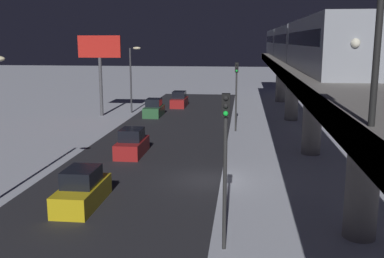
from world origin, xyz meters
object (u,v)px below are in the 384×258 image
sedan_red_3 (132,144)px  traffic_light_near (225,149)px  sedan_green (154,109)px  commercial_billboard (100,55)px  sedan_red_2 (179,100)px  subway_train (293,42)px  rail_signal (381,7)px  traffic_light_mid (236,87)px  sedan_yellow (82,190)px

sedan_red_3 → traffic_light_near: 16.87m
sedan_green → commercial_billboard: 8.46m
sedan_red_2 → commercial_billboard: 12.61m
subway_train → rail_signal: size_ratio=13.87×
sedan_red_2 → traffic_light_near: traffic_light_near is taller
sedan_green → sedan_red_3: 17.45m
sedan_red_2 → sedan_red_3: size_ratio=1.08×
rail_signal → sedan_red_2: (11.18, -46.05, -8.34)m
rail_signal → sedan_green: size_ratio=1.00×
traffic_light_mid → commercial_billboard: bearing=-25.5°
sedan_red_2 → sedan_red_3: (0.00, 24.96, -0.00)m
subway_train → sedan_red_2: (13.28, -7.26, -7.39)m
subway_train → sedan_yellow: bearing=64.8°
subway_train → traffic_light_near: 33.18m
sedan_yellow → commercial_billboard: 29.27m
sedan_red_2 → traffic_light_mid: 17.29m
traffic_light_near → traffic_light_mid: size_ratio=1.00×
rail_signal → commercial_billboard: (18.91, -38.12, -2.31)m
sedan_green → traffic_light_mid: 12.48m
sedan_yellow → traffic_light_mid: bearing=-110.3°
subway_train → traffic_light_mid: bearing=54.0°
sedan_green → sedan_red_2: bearing=-103.3°
sedan_red_2 → traffic_light_mid: (-7.50, 15.21, 3.40)m
sedan_green → traffic_light_mid: size_ratio=0.63×
sedan_red_2 → sedan_green: bearing=76.7°
subway_train → sedan_red_3: (13.28, 17.70, -7.39)m
subway_train → sedan_red_2: size_ratio=12.57×
traffic_light_near → traffic_light_mid: 24.47m
sedan_red_2 → commercial_billboard: size_ratio=0.50×
subway_train → sedan_red_2: 16.84m
sedan_green → traffic_light_near: (-9.30, 32.08, 3.40)m
subway_train → sedan_yellow: size_ratio=12.46×
sedan_yellow → sedan_red_3: 10.55m
sedan_green → sedan_red_2: same height
sedan_red_2 → traffic_light_mid: traffic_light_mid is taller
sedan_red_2 → traffic_light_mid: size_ratio=0.69×
rail_signal → commercial_billboard: 42.61m
subway_train → commercial_billboard: size_ratio=6.23×
sedan_green → sedan_red_2: 7.82m
subway_train → traffic_light_near: bearing=79.9°
subway_train → sedan_red_3: subway_train is taller
sedan_red_2 → traffic_light_near: 40.53m
sedan_green → sedan_yellow: (-1.80, 27.90, -0.00)m
sedan_yellow → subway_train: bearing=-115.2°
sedan_red_3 → sedan_red_2: bearing=-90.0°
rail_signal → sedan_green: 41.43m
commercial_billboard → sedan_red_3: bearing=114.4°
sedan_red_3 → traffic_light_near: (-7.50, 14.72, 3.40)m
rail_signal → traffic_light_mid: bearing=-83.2°
subway_train → traffic_light_near: size_ratio=8.67×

